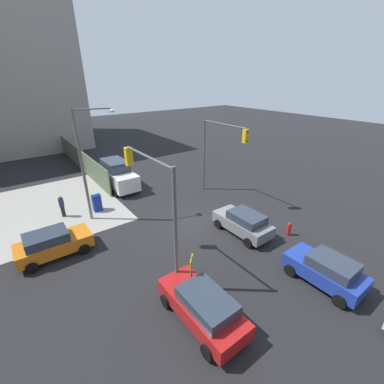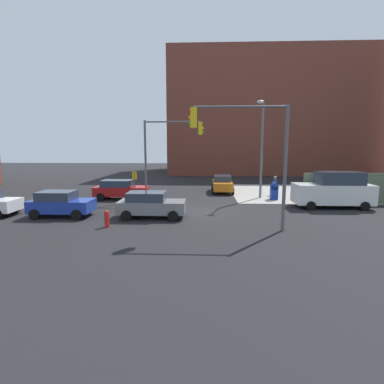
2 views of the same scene
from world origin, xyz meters
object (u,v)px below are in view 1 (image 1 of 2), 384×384
(traffic_signal_nw_corner, at_px, (154,194))
(mailbox_blue, at_px, (97,202))
(fire_hydrant, at_px, (289,229))
(street_lamp_corner, at_px, (87,158))
(traffic_signal_se_corner, at_px, (219,145))
(sedan_gray, at_px, (243,222))
(hatchback_orange, at_px, (53,243))
(hatchback_blue, at_px, (326,270))
(hatchback_red, at_px, (203,306))
(van_white_delivery, at_px, (118,175))
(pedestrian_crossing, at_px, (62,206))

(traffic_signal_nw_corner, height_order, mailbox_blue, traffic_signal_nw_corner)
(traffic_signal_nw_corner, relative_size, fire_hydrant, 6.91)
(street_lamp_corner, relative_size, fire_hydrant, 8.51)
(traffic_signal_se_corner, height_order, sedan_gray, traffic_signal_se_corner)
(mailbox_blue, bearing_deg, fire_hydrant, -140.60)
(mailbox_blue, relative_size, sedan_gray, 0.35)
(hatchback_orange, xyz_separation_m, hatchback_blue, (-10.81, -10.72, -0.00))
(street_lamp_corner, bearing_deg, traffic_signal_se_corner, -104.20)
(mailbox_blue, relative_size, hatchback_red, 0.32)
(van_white_delivery, bearing_deg, hatchback_red, 170.19)
(hatchback_orange, xyz_separation_m, pedestrian_crossing, (4.72, -1.51, 0.08))
(street_lamp_corner, bearing_deg, hatchback_blue, -152.32)
(sedan_gray, distance_m, pedestrian_crossing, 13.48)
(hatchback_blue, bearing_deg, hatchback_orange, 44.75)
(pedestrian_crossing, bearing_deg, traffic_signal_se_corner, -76.12)
(hatchback_blue, relative_size, pedestrian_crossing, 2.17)
(hatchback_orange, height_order, van_white_delivery, van_white_delivery)
(mailbox_blue, xyz_separation_m, hatchback_red, (-12.92, -0.35, 0.08))
(sedan_gray, bearing_deg, hatchback_orange, 64.86)
(hatchback_blue, distance_m, van_white_delivery, 18.81)
(mailbox_blue, bearing_deg, hatchback_blue, -155.48)
(van_white_delivery, bearing_deg, street_lamp_corner, 141.82)
(mailbox_blue, xyz_separation_m, van_white_delivery, (3.53, -3.20, 0.52))
(traffic_signal_nw_corner, distance_m, fire_hydrant, 9.90)
(traffic_signal_se_corner, relative_size, van_white_delivery, 1.20)
(street_lamp_corner, relative_size, hatchback_red, 1.80)
(sedan_gray, bearing_deg, hatchback_red, 119.79)
(pedestrian_crossing, bearing_deg, street_lamp_corner, -97.62)
(hatchback_red, relative_size, pedestrian_crossing, 2.52)
(fire_hydrant, height_order, hatchback_red, hatchback_red)
(traffic_signal_se_corner, distance_m, van_white_delivery, 10.09)
(mailbox_blue, bearing_deg, pedestrian_crossing, 75.96)
(traffic_signal_se_corner, xyz_separation_m, hatchback_blue, (-11.31, 2.69, -3.76))
(fire_hydrant, height_order, hatchback_orange, hatchback_orange)
(mailbox_blue, height_order, hatchback_red, hatchback_red)
(hatchback_red, bearing_deg, traffic_signal_se_corner, -44.52)
(traffic_signal_nw_corner, height_order, hatchback_orange, traffic_signal_nw_corner)
(traffic_signal_se_corner, bearing_deg, hatchback_blue, 166.61)
(hatchback_orange, distance_m, hatchback_red, 9.78)
(sedan_gray, bearing_deg, hatchback_blue, 179.25)
(traffic_signal_nw_corner, relative_size, hatchback_blue, 1.70)
(street_lamp_corner, bearing_deg, hatchback_orange, 131.04)
(mailbox_blue, relative_size, hatchback_blue, 0.37)
(hatchback_blue, bearing_deg, hatchback_red, 72.72)
(fire_hydrant, bearing_deg, mailbox_blue, 39.40)
(fire_hydrant, distance_m, van_white_delivery, 15.93)
(hatchback_red, height_order, van_white_delivery, van_white_delivery)
(hatchback_blue, distance_m, sedan_gray, 5.75)
(traffic_signal_se_corner, bearing_deg, fire_hydrant, 177.73)
(mailbox_blue, xyz_separation_m, hatchback_blue, (-14.92, -6.81, 0.08))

